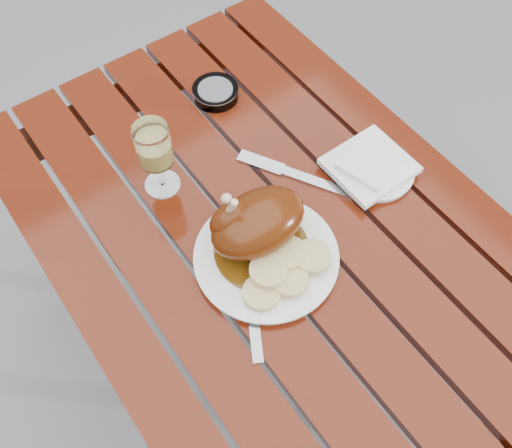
{
  "coord_description": "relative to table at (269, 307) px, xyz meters",
  "views": [
    {
      "loc": [
        -0.37,
        -0.45,
        1.69
      ],
      "look_at": [
        -0.03,
        0.01,
        0.78
      ],
      "focal_mm": 40.0,
      "sensor_mm": 36.0,
      "label": 1
    }
  ],
  "objects": [
    {
      "name": "dinner_plate",
      "position": [
        -0.05,
        -0.05,
        0.38
      ],
      "size": [
        0.33,
        0.33,
        0.02
      ],
      "primitive_type": "cylinder",
      "rotation": [
        0.0,
        0.0,
        0.25
      ],
      "color": "white",
      "rests_on": "table"
    },
    {
      "name": "ashtray",
      "position": [
        0.11,
        0.36,
        0.39
      ],
      "size": [
        0.14,
        0.14,
        0.03
      ],
      "primitive_type": "cylinder",
      "rotation": [
        0.0,
        0.0,
        -0.43
      ],
      "color": "#B2B7BC",
      "rests_on": "table"
    },
    {
      "name": "roast_duck",
      "position": [
        -0.05,
        -0.0,
        0.44
      ],
      "size": [
        0.2,
        0.18,
        0.14
      ],
      "color": "#502E09",
      "rests_on": "dinner_plate"
    },
    {
      "name": "bread_dumplings",
      "position": [
        -0.05,
        -0.1,
        0.41
      ],
      "size": [
        0.18,
        0.11,
        0.03
      ],
      "color": "#D3C081",
      "rests_on": "dinner_plate"
    },
    {
      "name": "table",
      "position": [
        0.0,
        0.0,
        0.0
      ],
      "size": [
        0.8,
        1.2,
        0.75
      ],
      "primitive_type": "cube",
      "color": "#63200B",
      "rests_on": "ground"
    },
    {
      "name": "knife",
      "position": [
        0.13,
        0.06,
        0.38
      ],
      "size": [
        0.13,
        0.2,
        0.01
      ],
      "primitive_type": "cube",
      "rotation": [
        0.0,
        0.0,
        0.52
      ],
      "color": "gray",
      "rests_on": "table"
    },
    {
      "name": "wine_glass",
      "position": [
        -0.12,
        0.22,
        0.46
      ],
      "size": [
        0.07,
        0.07,
        0.17
      ],
      "primitive_type": "cylinder",
      "rotation": [
        0.0,
        0.0,
        0.03
      ],
      "color": "#D1C55F",
      "rests_on": "table"
    },
    {
      "name": "side_plate",
      "position": [
        0.25,
        -0.01,
        0.38
      ],
      "size": [
        0.2,
        0.2,
        0.01
      ],
      "primitive_type": "cylinder",
      "rotation": [
        0.0,
        0.0,
        0.29
      ],
      "color": "white",
      "rests_on": "table"
    },
    {
      "name": "fork",
      "position": [
        -0.14,
        -0.13,
        0.38
      ],
      "size": [
        0.09,
        0.14,
        0.01
      ],
      "primitive_type": "cube",
      "rotation": [
        0.0,
        0.0,
        -0.52
      ],
      "color": "gray",
      "rests_on": "table"
    },
    {
      "name": "ground",
      "position": [
        0.0,
        0.0,
        -0.38
      ],
      "size": [
        60.0,
        60.0,
        0.0
      ],
      "primitive_type": "plane",
      "color": "slate",
      "rests_on": "ground"
    },
    {
      "name": "napkin",
      "position": [
        0.24,
        -0.0,
        0.39
      ],
      "size": [
        0.16,
        0.15,
        0.01
      ],
      "primitive_type": "cube",
      "rotation": [
        0.0,
        0.0,
        0.01
      ],
      "color": "white",
      "rests_on": "side_plate"
    }
  ]
}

